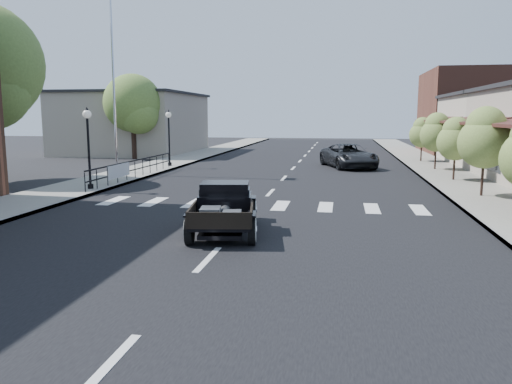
# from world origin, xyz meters

# --- Properties ---
(ground) EXTENTS (120.00, 120.00, 0.00)m
(ground) POSITION_xyz_m (0.00, 0.00, 0.00)
(ground) COLOR black
(ground) RESTS_ON ground
(road) EXTENTS (14.00, 80.00, 0.02)m
(road) POSITION_xyz_m (0.00, 15.00, 0.01)
(road) COLOR black
(road) RESTS_ON ground
(road_markings) EXTENTS (12.00, 60.00, 0.06)m
(road_markings) POSITION_xyz_m (0.00, 10.00, 0.00)
(road_markings) COLOR silver
(road_markings) RESTS_ON ground
(sidewalk_left) EXTENTS (3.00, 80.00, 0.15)m
(sidewalk_left) POSITION_xyz_m (-8.50, 15.00, 0.07)
(sidewalk_left) COLOR gray
(sidewalk_left) RESTS_ON ground
(sidewalk_right) EXTENTS (3.00, 80.00, 0.15)m
(sidewalk_right) POSITION_xyz_m (8.50, 15.00, 0.07)
(sidewalk_right) COLOR gray
(sidewalk_right) RESTS_ON ground
(low_building_left) EXTENTS (10.00, 12.00, 5.00)m
(low_building_left) POSITION_xyz_m (-15.00, 28.00, 2.50)
(low_building_left) COLOR gray
(low_building_left) RESTS_ON ground
(far_building_right) EXTENTS (11.00, 10.00, 7.00)m
(far_building_right) POSITION_xyz_m (15.50, 32.00, 3.50)
(far_building_right) COLOR brown
(far_building_right) RESTS_ON ground
(railing) EXTENTS (0.08, 10.00, 1.00)m
(railing) POSITION_xyz_m (-7.30, 10.00, 0.65)
(railing) COLOR black
(railing) RESTS_ON sidewalk_left
(banner) EXTENTS (0.04, 2.20, 0.60)m
(banner) POSITION_xyz_m (-7.22, 8.00, 0.45)
(banner) COLOR silver
(banner) RESTS_ON sidewalk_left
(lamp_post_b) EXTENTS (0.36, 0.36, 3.43)m
(lamp_post_b) POSITION_xyz_m (-7.60, 6.00, 1.87)
(lamp_post_b) COLOR black
(lamp_post_b) RESTS_ON sidewalk_left
(lamp_post_c) EXTENTS (0.36, 0.36, 3.43)m
(lamp_post_c) POSITION_xyz_m (-7.60, 16.00, 1.87)
(lamp_post_c) COLOR black
(lamp_post_c) RESTS_ON sidewalk_left
(flagpole) EXTENTS (0.12, 0.12, 11.26)m
(flagpole) POSITION_xyz_m (-9.20, 12.00, 5.78)
(flagpole) COLOR silver
(flagpole) RESTS_ON sidewalk_left
(big_tree_far) EXTENTS (4.30, 4.30, 6.31)m
(big_tree_far) POSITION_xyz_m (-12.50, 22.00, 3.16)
(big_tree_far) COLOR #547030
(big_tree_far) RESTS_ON ground
(small_tree_b) EXTENTS (1.98, 1.98, 3.31)m
(small_tree_b) POSITION_xyz_m (8.30, 6.80, 1.80)
(small_tree_b) COLOR olive
(small_tree_b) RESTS_ON sidewalk_right
(small_tree_c) EXTENTS (1.75, 1.75, 2.92)m
(small_tree_c) POSITION_xyz_m (8.30, 11.78, 1.61)
(small_tree_c) COLOR olive
(small_tree_c) RESTS_ON sidewalk_right
(small_tree_d) EXTENTS (1.89, 1.89, 3.14)m
(small_tree_d) POSITION_xyz_m (8.30, 16.75, 1.72)
(small_tree_d) COLOR olive
(small_tree_d) RESTS_ON sidewalk_right
(small_tree_e) EXTENTS (1.72, 1.72, 2.87)m
(small_tree_e) POSITION_xyz_m (8.30, 22.08, 1.58)
(small_tree_e) COLOR olive
(small_tree_e) RESTS_ON sidewalk_right
(hotrod_pickup) EXTENTS (2.52, 4.33, 1.41)m
(hotrod_pickup) POSITION_xyz_m (-0.25, -0.27, 0.71)
(hotrod_pickup) COLOR black
(hotrod_pickup) RESTS_ON ground
(second_car) EXTENTS (4.00, 5.79, 1.47)m
(second_car) POSITION_xyz_m (3.35, 18.04, 0.74)
(second_car) COLOR black
(second_car) RESTS_ON ground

